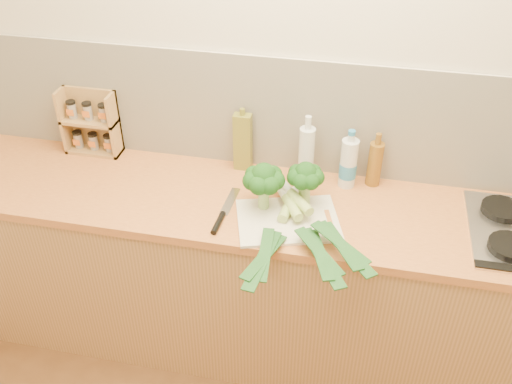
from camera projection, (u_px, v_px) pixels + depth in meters
room_shell at (304, 117)px, 2.52m from camera, size 3.50×3.50×3.50m
counter at (288, 280)px, 2.71m from camera, size 3.20×0.62×0.90m
chopping_board at (288, 220)px, 2.35m from camera, size 0.48×0.41×0.01m
broccoli_left at (264, 179)px, 2.33m from camera, size 0.17×0.18×0.21m
broccoli_right at (305, 177)px, 2.35m from camera, size 0.15×0.16×0.21m
leek_front at (283, 217)px, 2.32m from camera, size 0.15×0.72×0.04m
leek_mid at (299, 218)px, 2.29m from camera, size 0.37×0.61×0.04m
leek_back at (310, 212)px, 2.29m from camera, size 0.47×0.56×0.04m
chefs_knife at (221, 217)px, 2.36m from camera, size 0.05×0.33×0.02m
spice_rack at (92, 125)px, 2.73m from camera, size 0.27×0.11×0.32m
oil_tin at (243, 142)px, 2.60m from camera, size 0.08×0.05×0.31m
glass_bottle at (306, 154)px, 2.52m from camera, size 0.07×0.07×0.33m
amber_bottle at (375, 163)px, 2.51m from camera, size 0.06×0.06×0.26m
water_bottle at (348, 164)px, 2.50m from camera, size 0.08×0.08×0.26m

